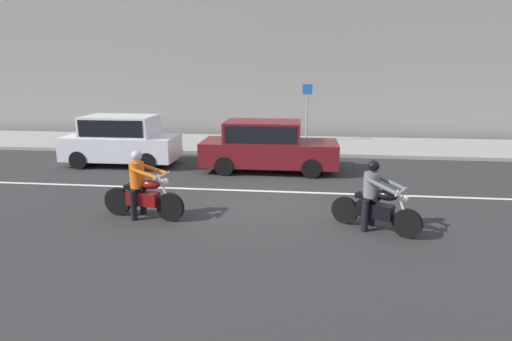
{
  "coord_description": "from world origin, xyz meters",
  "views": [
    {
      "loc": [
        1.04,
        -10.5,
        3.46
      ],
      "look_at": [
        -0.11,
        -0.4,
        0.93
      ],
      "focal_mm": 29.07,
      "sensor_mm": 36.0,
      "label": 1
    }
  ],
  "objects_px": {
    "street_sign_post": "(307,107)",
    "parked_sedan_maroon": "(267,146)",
    "motorcycle_with_rider_orange_stripe": "(142,191)",
    "parked_hatchback_white": "(121,140)",
    "motorcycle_with_rider_gray": "(375,202)"
  },
  "relations": [
    {
      "from": "motorcycle_with_rider_orange_stripe",
      "to": "street_sign_post",
      "type": "height_order",
      "value": "street_sign_post"
    },
    {
      "from": "parked_sedan_maroon",
      "to": "motorcycle_with_rider_gray",
      "type": "bearing_deg",
      "value": -61.13
    },
    {
      "from": "motorcycle_with_rider_gray",
      "to": "street_sign_post",
      "type": "xyz_separation_m",
      "value": [
        -1.44,
        10.25,
        1.09
      ]
    },
    {
      "from": "parked_hatchback_white",
      "to": "street_sign_post",
      "type": "xyz_separation_m",
      "value": [
        6.68,
        4.88,
        0.79
      ]
    },
    {
      "from": "motorcycle_with_rider_gray",
      "to": "motorcycle_with_rider_orange_stripe",
      "type": "height_order",
      "value": "motorcycle_with_rider_orange_stripe"
    },
    {
      "from": "motorcycle_with_rider_gray",
      "to": "parked_sedan_maroon",
      "type": "xyz_separation_m",
      "value": [
        -2.8,
        5.08,
        0.25
      ]
    },
    {
      "from": "street_sign_post",
      "to": "parked_sedan_maroon",
      "type": "bearing_deg",
      "value": -104.77
    },
    {
      "from": "parked_sedan_maroon",
      "to": "parked_hatchback_white",
      "type": "distance_m",
      "value": 5.33
    },
    {
      "from": "parked_sedan_maroon",
      "to": "parked_hatchback_white",
      "type": "height_order",
      "value": "parked_hatchback_white"
    },
    {
      "from": "motorcycle_with_rider_orange_stripe",
      "to": "parked_sedan_maroon",
      "type": "xyz_separation_m",
      "value": [
        2.5,
        4.93,
        0.22
      ]
    },
    {
      "from": "motorcycle_with_rider_gray",
      "to": "parked_hatchback_white",
      "type": "height_order",
      "value": "parked_hatchback_white"
    },
    {
      "from": "parked_hatchback_white",
      "to": "street_sign_post",
      "type": "relative_size",
      "value": 1.53
    },
    {
      "from": "parked_hatchback_white",
      "to": "motorcycle_with_rider_orange_stripe",
      "type": "bearing_deg",
      "value": -61.56
    },
    {
      "from": "motorcycle_with_rider_orange_stripe",
      "to": "street_sign_post",
      "type": "xyz_separation_m",
      "value": [
        3.86,
        10.09,
        1.07
      ]
    },
    {
      "from": "motorcycle_with_rider_gray",
      "to": "motorcycle_with_rider_orange_stripe",
      "type": "xyz_separation_m",
      "value": [
        -5.3,
        0.16,
        0.02
      ]
    }
  ]
}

